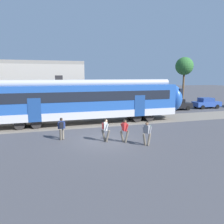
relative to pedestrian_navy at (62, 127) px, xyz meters
name	(u,v)px	position (x,y,z in m)	size (l,w,h in m)	color
ground_plane	(105,140)	(3.01, -1.08, -0.99)	(160.00, 160.00, 0.00)	#424247
pedestrian_navy	(62,127)	(0.00, 0.00, 0.00)	(0.56, 0.63, 1.67)	#6B6051
pedestrian_white	(105,128)	(2.97, -1.37, 0.00)	(0.61, 0.61, 1.67)	#6B6051
pedestrian_red	(125,129)	(4.23, -1.92, -0.03)	(0.67, 0.54, 1.67)	#6B6051
pedestrian_grey	(147,131)	(5.45, -3.03, 0.00)	(0.71, 0.51, 1.67)	#6B6051
parked_car_black	(177,104)	(16.33, 10.08, -0.21)	(4.00, 1.76, 1.54)	black
parked_car_blue	(206,103)	(21.42, 10.28, -0.21)	(4.04, 1.84, 1.54)	#284799
background_building	(12,88)	(-4.89, 12.44, 2.22)	(16.71, 5.00, 9.20)	#B2A899
street_tree_right	(184,67)	(21.35, 16.02, 5.24)	(2.96, 2.96, 7.78)	brown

